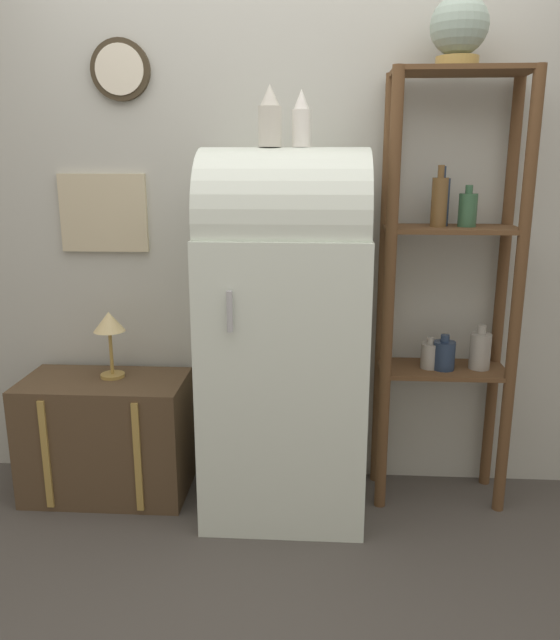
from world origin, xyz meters
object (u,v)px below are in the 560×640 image
object	(u,v)px
vase_left	(270,118)
desk_lamp	(109,327)
suitcase_trunk	(107,436)
vase_center	(301,120)
globe	(459,29)
refrigerator	(285,331)

from	to	relation	value
vase_left	desk_lamp	xyz separation A→B (m)	(-0.74, 0.10, -0.90)
suitcase_trunk	vase_center	size ratio (longest dim) A/B	3.37
suitcase_trunk	globe	world-z (taller)	globe
refrigerator	vase_left	bearing A→B (deg)	-169.63
globe	desk_lamp	xyz separation A→B (m)	(-1.48, -0.01, -1.23)
globe	desk_lamp	size ratio (longest dim) A/B	0.86
vase_center	vase_left	bearing A→B (deg)	-168.99
vase_left	desk_lamp	world-z (taller)	vase_left
vase_center	desk_lamp	size ratio (longest dim) A/B	0.71
suitcase_trunk	vase_left	xyz separation A→B (m)	(0.78, -0.07, 1.42)
globe	vase_center	world-z (taller)	globe
globe	vase_left	world-z (taller)	globe
refrigerator	desk_lamp	distance (m)	0.81
refrigerator	globe	bearing A→B (deg)	8.74
globe	desk_lamp	bearing A→B (deg)	-179.62
globe	vase_left	size ratio (longest dim) A/B	1.12
desk_lamp	refrigerator	bearing A→B (deg)	-6.70
vase_left	vase_center	distance (m)	0.13
globe	refrigerator	bearing A→B (deg)	-171.26
vase_left	desk_lamp	bearing A→B (deg)	171.96
refrigerator	globe	world-z (taller)	globe
desk_lamp	globe	bearing A→B (deg)	0.38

